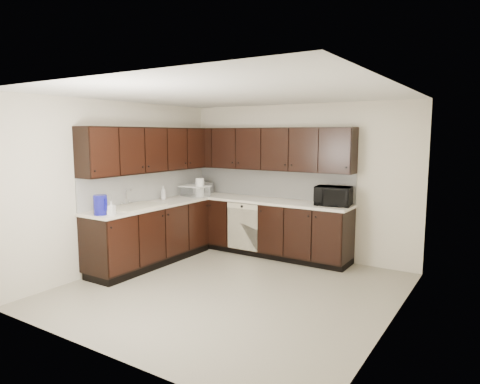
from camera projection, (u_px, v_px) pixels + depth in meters
name	position (u px, v px, depth m)	size (l,w,h in m)	color
floor	(230.00, 290.00, 5.57)	(4.00, 4.00, 0.00)	gray
ceiling	(230.00, 94.00, 5.24)	(4.00, 4.00, 0.00)	white
wall_back	(297.00, 181.00, 7.07)	(4.00, 0.02, 2.50)	beige
wall_left	(121.00, 185.00, 6.47)	(0.02, 4.00, 2.50)	beige
wall_right	(393.00, 210.00, 4.34)	(0.02, 4.00, 2.50)	beige
wall_front	(103.00, 222.00, 3.73)	(4.00, 0.02, 2.50)	beige
lower_cabinets	(217.00, 233.00, 6.98)	(3.00, 2.80, 0.90)	black
countertop	(216.00, 202.00, 6.91)	(3.03, 2.83, 0.04)	silver
backsplash	(214.00, 184.00, 7.16)	(3.00, 2.80, 0.48)	silver
upper_cabinets	(215.00, 149.00, 6.93)	(3.00, 2.80, 0.70)	black
dishwasher	(243.00, 224.00, 7.05)	(0.58, 0.04, 0.78)	beige
sink	(136.00, 211.00, 6.34)	(0.54, 0.82, 0.42)	beige
microwave	(333.00, 196.00, 6.46)	(0.53, 0.36, 0.29)	black
soap_bottle_a	(111.00, 208.00, 5.69)	(0.09, 0.09, 0.19)	gray
soap_bottle_b	(163.00, 193.00, 7.08)	(0.09, 0.09, 0.22)	gray
toaster_oven	(203.00, 188.00, 7.81)	(0.32, 0.24, 0.20)	#ACACAE
storage_bin	(195.00, 191.00, 7.44)	(0.45, 0.34, 0.18)	silver
blue_pitcher	(100.00, 205.00, 5.71)	(0.18, 0.18, 0.27)	#11109A
teal_tumbler	(201.00, 191.00, 7.37)	(0.08, 0.08, 0.19)	#0C888A
paper_towel_roll	(200.00, 188.00, 7.37)	(0.15, 0.15, 0.32)	white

